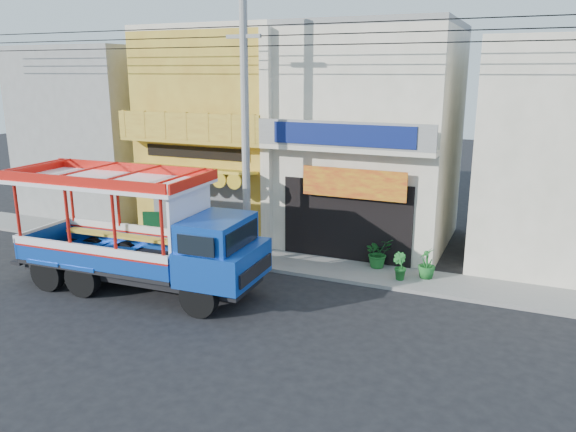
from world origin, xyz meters
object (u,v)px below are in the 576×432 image
object	(u,v)px
utility_pole	(249,119)
green_sign	(153,228)
potted_plant_a	(378,253)
potted_plant_b	(399,266)
potted_plant_c	(427,263)
songthaew_truck	(153,236)

from	to	relation	value
utility_pole	green_sign	distance (m)	6.66
potted_plant_a	potted_plant_b	world-z (taller)	potted_plant_a
green_sign	potted_plant_b	bearing A→B (deg)	-2.88
utility_pole	green_sign	bearing A→B (deg)	168.82
utility_pole	potted_plant_b	xyz separation A→B (m)	(5.03, 0.46, -4.48)
green_sign	potted_plant_c	bearing A→B (deg)	-0.15
utility_pole	songthaew_truck	xyz separation A→B (m)	(-1.55, -3.31, -3.25)
potted_plant_b	green_sign	bearing A→B (deg)	31.24
utility_pole	potted_plant_c	size ratio (longest dim) A/B	28.36
songthaew_truck	potted_plant_b	world-z (taller)	songthaew_truck
songthaew_truck	potted_plant_a	xyz separation A→B (m)	(5.66, 4.62, -1.16)
potted_plant_c	songthaew_truck	bearing A→B (deg)	-64.96
potted_plant_a	potted_plant_c	xyz separation A→B (m)	(1.69, -0.38, -0.01)
songthaew_truck	potted_plant_c	size ratio (longest dim) A/B	8.12
utility_pole	songthaew_truck	size ratio (longest dim) A/B	3.49
utility_pole	potted_plant_a	xyz separation A→B (m)	(4.11, 1.31, -4.41)
songthaew_truck	potted_plant_a	distance (m)	7.40
potted_plant_c	potted_plant_b	bearing A→B (deg)	-63.60
potted_plant_a	green_sign	bearing A→B (deg)	135.17
songthaew_truck	potted_plant_b	size ratio (longest dim) A/B	9.33
utility_pole	potted_plant_c	bearing A→B (deg)	9.12
potted_plant_b	potted_plant_c	bearing A→B (deg)	-114.56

